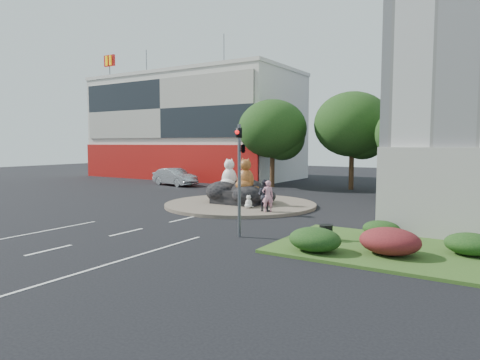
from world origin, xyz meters
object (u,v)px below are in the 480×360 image
(cat_tabby, at_px, (246,174))
(parked_car, at_px, (175,177))
(kitten_white, at_px, (249,201))
(pedestrian_dark, at_px, (265,195))
(cat_white, at_px, (229,173))
(kitten_calico, at_px, (216,196))
(pedestrian_pink, at_px, (268,196))
(litter_bin, at_px, (326,232))

(cat_tabby, distance_m, parked_car, 16.02)
(kitten_white, distance_m, parked_car, 17.42)
(parked_car, bearing_deg, pedestrian_dark, -111.19)
(cat_white, distance_m, cat_tabby, 1.90)
(kitten_white, height_order, parked_car, parked_car)
(kitten_calico, distance_m, parked_car, 14.59)
(pedestrian_pink, relative_size, parked_car, 0.35)
(parked_car, xyz_separation_m, litter_bin, (21.49, -15.19, -0.41))
(kitten_calico, height_order, kitten_white, kitten_calico)
(cat_white, bearing_deg, litter_bin, -33.35)
(cat_white, bearing_deg, kitten_white, -31.79)
(cat_tabby, bearing_deg, cat_white, 156.41)
(cat_white, distance_m, pedestrian_pink, 5.23)
(parked_car, bearing_deg, kitten_white, -112.27)
(pedestrian_pink, bearing_deg, litter_bin, 99.99)
(kitten_white, xyz_separation_m, parked_car, (-14.42, 9.77, 0.23))
(kitten_white, xyz_separation_m, pedestrian_dark, (1.42, -0.53, 0.51))
(pedestrian_pink, height_order, litter_bin, pedestrian_pink)
(cat_white, xyz_separation_m, kitten_calico, (-0.28, -1.21, -1.46))
(pedestrian_pink, distance_m, parked_car, 19.23)
(cat_tabby, bearing_deg, kitten_white, -52.08)
(cat_white, relative_size, parked_car, 0.40)
(cat_tabby, height_order, pedestrian_dark, cat_tabby)
(kitten_calico, height_order, litter_bin, kitten_calico)
(cat_white, distance_m, kitten_calico, 1.92)
(cat_white, height_order, cat_tabby, cat_tabby)
(pedestrian_pink, bearing_deg, kitten_calico, -55.21)
(kitten_white, relative_size, pedestrian_dark, 0.45)
(pedestrian_dark, xyz_separation_m, litter_bin, (5.65, -4.89, -0.68))
(pedestrian_pink, distance_m, litter_bin, 7.17)
(pedestrian_pink, xyz_separation_m, parked_car, (-16.13, 10.47, -0.27))
(cat_white, xyz_separation_m, pedestrian_dark, (4.13, -2.45, -1.00))
(kitten_white, relative_size, parked_car, 0.16)
(cat_white, relative_size, litter_bin, 3.19)
(pedestrian_dark, bearing_deg, cat_white, -28.36)
(pedestrian_dark, bearing_deg, parked_car, -30.72)
(kitten_white, xyz_separation_m, pedestrian_pink, (1.71, -0.69, 0.50))
(litter_bin, bearing_deg, kitten_calico, 148.65)
(pedestrian_dark, height_order, litter_bin, pedestrian_dark)
(cat_white, xyz_separation_m, pedestrian_pink, (4.42, -2.61, -1.02))
(kitten_white, distance_m, litter_bin, 8.90)
(pedestrian_dark, relative_size, litter_bin, 2.87)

